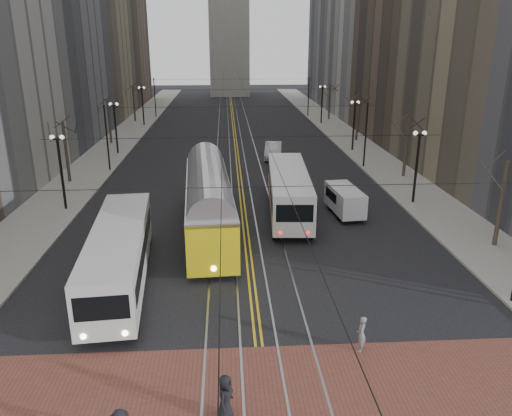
{
  "coord_description": "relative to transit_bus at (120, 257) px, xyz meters",
  "views": [
    {
      "loc": [
        -1.26,
        -19.34,
        12.55
      ],
      "look_at": [
        0.47,
        8.8,
        3.0
      ],
      "focal_mm": 35.0,
      "sensor_mm": 36.0,
      "label": 1
    }
  ],
  "objects": [
    {
      "name": "trolley_wires",
      "position": [
        7.02,
        29.52,
        2.19
      ],
      "size": [
        25.96,
        120.0,
        6.6
      ],
      "color": "black",
      "rests_on": "ground"
    },
    {
      "name": "building_right_far",
      "position": [
        32.52,
        80.68,
        18.41
      ],
      "size": [
        16.0,
        20.0,
        40.0
      ],
      "primitive_type": "cube",
      "color": "slate",
      "rests_on": "ground"
    },
    {
      "name": "ground",
      "position": [
        7.02,
        -5.32,
        -1.59
      ],
      "size": [
        260.0,
        260.0,
        0.0
      ],
      "primitive_type": "plane",
      "color": "black",
      "rests_on": "ground"
    },
    {
      "name": "sedan_grey",
      "position": [
        11.02,
        25.19,
        -0.85
      ],
      "size": [
        2.18,
        4.48,
        1.47
      ],
      "primitive_type": "imported",
      "rotation": [
        0.0,
        0.0,
        -0.11
      ],
      "color": "#404348",
      "rests_on": "ground"
    },
    {
      "name": "street_trees",
      "position": [
        7.02,
        29.93,
        1.21
      ],
      "size": [
        31.68,
        53.28,
        5.6
      ],
      "color": "#382D23",
      "rests_on": "ground"
    },
    {
      "name": "centre_lines",
      "position": [
        7.02,
        39.68,
        -1.58
      ],
      "size": [
        0.42,
        130.0,
        0.01
      ],
      "primitive_type": "cube",
      "color": "gold",
      "rests_on": "ground"
    },
    {
      "name": "sedan_silver",
      "position": [
        11.02,
        29.55,
        -0.73
      ],
      "size": [
        2.45,
        5.4,
        1.72
      ],
      "primitive_type": "imported",
      "rotation": [
        0.0,
        0.0,
        -0.12
      ],
      "color": "#B2B4BB",
      "rests_on": "ground"
    },
    {
      "name": "pedestrian_b",
      "position": [
        11.3,
        -6.82,
        -0.78
      ],
      "size": [
        0.55,
        0.67,
        1.59
      ],
      "primitive_type": "imported",
      "rotation": [
        0.0,
        0.0,
        4.39
      ],
      "color": "slate",
      "rests_on": "crosswalk_band"
    },
    {
      "name": "lamp_posts",
      "position": [
        7.02,
        23.43,
        1.21
      ],
      "size": [
        27.6,
        57.2,
        5.6
      ],
      "color": "black",
      "rests_on": "ground"
    },
    {
      "name": "pedestrian_a",
      "position": [
        5.57,
        -10.45,
        -0.73
      ],
      "size": [
        0.79,
        0.96,
        1.69
      ],
      "primitive_type": "imported",
      "rotation": [
        0.0,
        0.0,
        1.22
      ],
      "color": "black",
      "rests_on": "crosswalk_band"
    },
    {
      "name": "crosswalk_band",
      "position": [
        7.02,
        -9.32,
        -1.58
      ],
      "size": [
        25.0,
        6.0,
        0.01
      ],
      "primitive_type": "cube",
      "color": "brown",
      "rests_on": "ground"
    },
    {
      "name": "building_right_mid",
      "position": [
        32.52,
        40.68,
        15.41
      ],
      "size": [
        16.0,
        20.0,
        34.0
      ],
      "primitive_type": "cube",
      "color": "brown",
      "rests_on": "ground"
    },
    {
      "name": "cargo_van",
      "position": [
        14.57,
        10.36,
        -0.55
      ],
      "size": [
        2.25,
        4.85,
        2.08
      ],
      "primitive_type": "cube",
      "rotation": [
        0.0,
        0.0,
        0.1
      ],
      "color": "silver",
      "rests_on": "ground"
    },
    {
      "name": "rear_bus",
      "position": [
        10.39,
        10.93,
        0.06
      ],
      "size": [
        3.54,
        12.78,
        3.3
      ],
      "primitive_type": "cube",
      "rotation": [
        0.0,
        0.0,
        -0.06
      ],
      "color": "silver",
      "rests_on": "ground"
    },
    {
      "name": "building_left_mid",
      "position": [
        -18.48,
        40.68,
        15.41
      ],
      "size": [
        16.0,
        20.0,
        34.0
      ],
      "primitive_type": "cube",
      "color": "slate",
      "rests_on": "ground"
    },
    {
      "name": "sidewalk_right",
      "position": [
        22.02,
        39.68,
        -1.51
      ],
      "size": [
        5.0,
        140.0,
        0.15
      ],
      "primitive_type": "cube",
      "color": "gray",
      "rests_on": "ground"
    },
    {
      "name": "sidewalk_left",
      "position": [
        -7.98,
        39.68,
        -1.51
      ],
      "size": [
        5.0,
        140.0,
        0.15
      ],
      "primitive_type": "cube",
      "color": "gray",
      "rests_on": "ground"
    },
    {
      "name": "transit_bus",
      "position": [
        0.0,
        0.0,
        0.0
      ],
      "size": [
        3.72,
        12.87,
        3.17
      ],
      "primitive_type": "cube",
      "rotation": [
        0.0,
        0.0,
        0.09
      ],
      "color": "silver",
      "rests_on": "ground"
    },
    {
      "name": "streetcar_rails",
      "position": [
        7.02,
        39.68,
        -1.58
      ],
      "size": [
        4.8,
        130.0,
        0.02
      ],
      "primitive_type": "cube",
      "color": "gray",
      "rests_on": "ground"
    },
    {
      "name": "streetcar",
      "position": [
        4.52,
        7.45,
        0.24
      ],
      "size": [
        3.79,
        15.66,
        3.66
      ],
      "primitive_type": "cube",
      "rotation": [
        0.0,
        0.0,
        0.06
      ],
      "color": "gold",
      "rests_on": "ground"
    }
  ]
}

